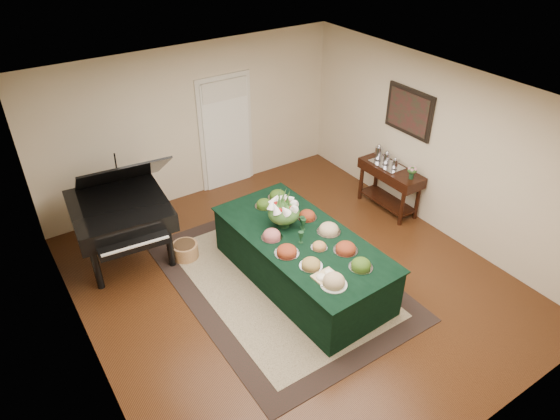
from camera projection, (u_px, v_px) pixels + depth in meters
ground at (291, 280)px, 7.20m from camera, size 6.00×6.00×0.00m
area_rug at (279, 279)px, 7.21m from camera, size 2.66×3.72×0.01m
kitchen_doorway at (226, 134)px, 8.99m from camera, size 1.05×0.07×2.10m
buffet_table at (301, 259)px, 7.01m from camera, size 1.41×2.80×0.76m
food_platters at (309, 237)px, 6.73m from camera, size 1.08×2.35×0.12m
cutting_board at (326, 275)px, 6.07m from camera, size 0.31×0.31×0.10m
green_goblets at (302, 228)px, 6.83m from camera, size 0.30×0.35×0.18m
floral_centerpiece at (284, 209)px, 6.88m from camera, size 0.46×0.46×0.46m
grand_piano at (120, 210)px, 7.24m from camera, size 1.58×1.73×1.67m
wicker_basket at (185, 251)px, 7.58m from camera, size 0.39×0.39×0.24m
mahogany_sideboard at (390, 177)px, 8.48m from camera, size 0.45×1.19×0.80m
tea_service at (386, 158)px, 8.42m from camera, size 0.34×0.58×0.30m
pink_bouquet at (412, 171)px, 7.99m from camera, size 0.17×0.17×0.22m
wall_painting at (409, 112)px, 7.96m from camera, size 0.05×0.95×0.75m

